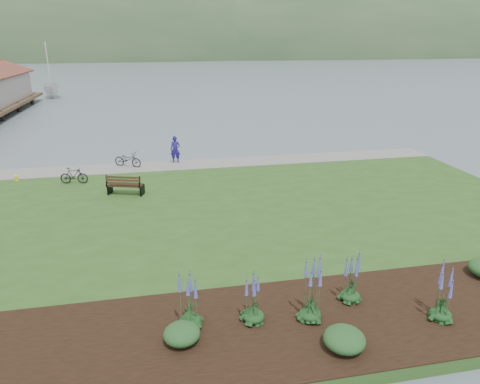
{
  "coord_description": "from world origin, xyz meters",
  "views": [
    {
      "loc": [
        -1.17,
        -19.41,
        8.04
      ],
      "look_at": [
        2.46,
        -1.17,
        1.3
      ],
      "focal_mm": 32.0,
      "sensor_mm": 36.0,
      "label": 1
    }
  ],
  "objects_px": {
    "park_bench": "(125,185)",
    "bicycle_a": "(128,159)",
    "person": "(175,147)",
    "sailboat": "(53,98)"
  },
  "relations": [
    {
      "from": "bicycle_a",
      "to": "park_bench",
      "type": "bearing_deg",
      "value": -150.13
    },
    {
      "from": "person",
      "to": "sailboat",
      "type": "relative_size",
      "value": 0.09
    },
    {
      "from": "park_bench",
      "to": "sailboat",
      "type": "bearing_deg",
      "value": 123.19
    },
    {
      "from": "park_bench",
      "to": "bicycle_a",
      "type": "relative_size",
      "value": 1.05
    },
    {
      "from": "bicycle_a",
      "to": "sailboat",
      "type": "bearing_deg",
      "value": 46.2
    },
    {
      "from": "park_bench",
      "to": "bicycle_a",
      "type": "distance_m",
      "value": 5.21
    },
    {
      "from": "person",
      "to": "sailboat",
      "type": "height_order",
      "value": "sailboat"
    },
    {
      "from": "park_bench",
      "to": "person",
      "type": "distance_m",
      "value": 6.23
    },
    {
      "from": "person",
      "to": "sailboat",
      "type": "distance_m",
      "value": 41.34
    },
    {
      "from": "park_bench",
      "to": "bicycle_a",
      "type": "bearing_deg",
      "value": 108.7
    }
  ]
}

